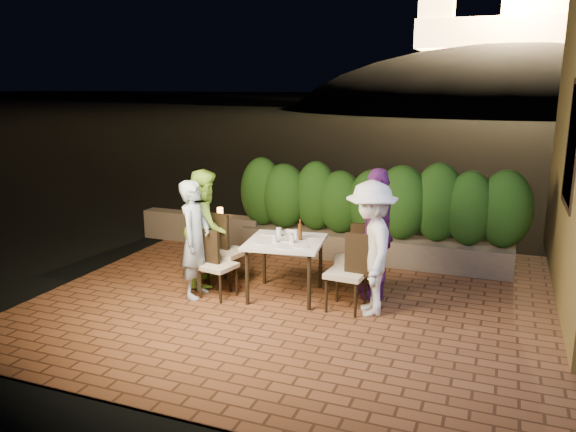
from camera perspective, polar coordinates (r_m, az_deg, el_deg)
The scene contains 31 objects.
ground at distance 6.91m, azimuth 2.31°, elevation -9.89°, with size 400.00×400.00×0.00m, color black.
terrace_floor at distance 7.37m, azimuth 3.58°, elevation -8.86°, with size 7.00×6.00×0.15m, color brown.
window_pane at distance 7.60m, azimuth 27.16°, elevation 6.54°, with size 0.08×1.00×1.40m, color black.
window_frame at distance 7.60m, azimuth 27.09°, elevation 6.55°, with size 0.06×1.15×1.55m, color black.
planter at distance 8.88m, azimuth 8.38°, elevation -3.24°, with size 4.20×0.55×0.40m, color brown.
hedge at distance 8.70m, azimuth 8.54°, elevation 1.51°, with size 4.00×0.70×1.10m, color #1A3D10, non-canonical shape.
parapet at distance 9.93m, azimuth -8.72°, elevation -1.19°, with size 2.20×0.30×0.50m, color brown.
hill at distance 66.36m, azimuth 21.17°, elevation 6.51°, with size 52.00×40.00×22.00m, color black.
fortress at distance 66.49m, azimuth 22.26°, elevation 18.99°, with size 26.00×8.00×8.00m, color #FFCC7A, non-canonical shape.
dining_table at distance 7.28m, azimuth -0.29°, elevation -5.35°, with size 0.95×0.95×0.75m, color white, non-canonical shape.
plate_nw at distance 7.05m, azimuth -2.58°, elevation -2.74°, with size 0.21×0.21×0.01m, color white.
plate_sw at distance 7.48m, azimuth -2.07°, elevation -1.81°, with size 0.19×0.19×0.01m, color white.
plate_ne at distance 6.91m, azimuth 1.26°, elevation -3.08°, with size 0.22×0.22×0.01m, color white.
plate_se at distance 7.35m, azimuth 2.39°, elevation -2.09°, with size 0.20×0.20×0.01m, color white.
plate_centre at distance 7.18m, azimuth -0.06°, elevation -2.43°, with size 0.22×0.22×0.01m, color white.
plate_front at distance 6.87m, azimuth -0.45°, elevation -3.16°, with size 0.20×0.20×0.01m, color white.
glass_nw at distance 7.07m, azimuth -1.36°, elevation -2.29°, with size 0.06×0.06×0.11m, color silver.
glass_sw at distance 7.35m, azimuth -0.94°, elevation -1.64°, with size 0.07×0.07×0.12m, color silver.
glass_ne at distance 7.04m, azimuth 0.40°, elevation -2.36°, with size 0.06×0.06×0.11m, color silver.
glass_se at distance 7.26m, azimuth 0.81°, elevation -1.84°, with size 0.07×0.07×0.11m, color silver.
beer_bottle at distance 7.16m, azimuth 1.24°, elevation -1.38°, with size 0.05×0.05×0.28m, color #47260B, non-canonical shape.
bowl at distance 7.48m, azimuth 0.11°, elevation -1.67°, with size 0.17×0.17×0.04m, color white.
chair_left_front at distance 7.29m, azimuth -7.13°, elevation -4.92°, with size 0.41×0.41×0.88m, color black, non-canonical shape.
chair_left_back at distance 7.68m, azimuth -6.18°, elevation -3.48°, with size 0.46×0.46×0.99m, color black, non-canonical shape.
chair_right_front at distance 6.85m, azimuth 5.96°, elevation -5.65°, with size 0.45×0.45×0.97m, color black, non-canonical shape.
chair_right_back at distance 7.36m, azimuth 6.45°, elevation -4.37°, with size 0.44×0.44×0.96m, color black, non-canonical shape.
diner_blue at distance 7.27m, azimuth -9.42°, elevation -2.35°, with size 0.56×0.37×1.53m, color #A2BDD1.
diner_green at distance 7.75m, azimuth -8.37°, elevation -1.11°, with size 0.77×0.60×1.59m, color #A2E447.
diner_white at distance 6.70m, azimuth 8.40°, elevation -3.28°, with size 1.04×0.60×1.62m, color white.
diner_purple at distance 7.26m, azimuth 9.01°, elevation -1.71°, with size 0.99×0.41×1.69m, color #6C2878.
parapet_lamp at distance 9.69m, azimuth -6.92°, elevation 0.45°, with size 0.10×0.10×0.14m, color orange.
Camera 1 is at (2.04, -6.03, 2.69)m, focal length 35.00 mm.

